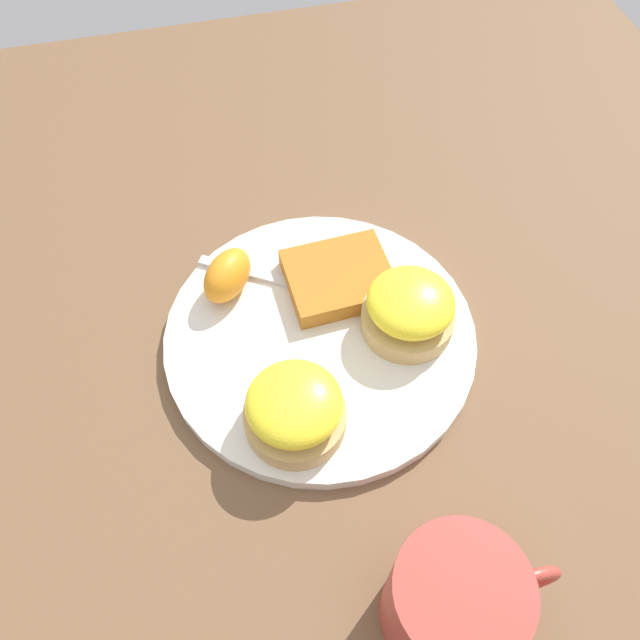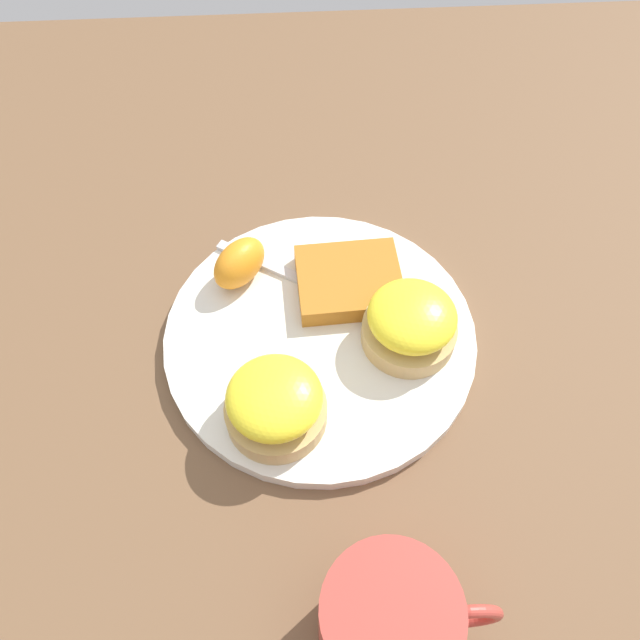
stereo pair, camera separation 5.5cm
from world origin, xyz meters
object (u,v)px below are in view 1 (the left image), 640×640
Objects in this scene: cup at (453,603)px; fork at (318,290)px; sandwich_benedict_left at (295,409)px; sandwich_benedict_right at (409,310)px; hashbrown_patty at (339,278)px; orange_wedge at (227,276)px.

fork is at bearing 93.88° from cup.
sandwich_benedict_left is 1.00× the size of sandwich_benedict_right.
sandwich_benedict_right is 0.87× the size of hashbrown_patty.
hashbrown_patty is 1.62× the size of orange_wedge.
sandwich_benedict_left is 0.14m from sandwich_benedict_right.
hashbrown_patty is at bearing 11.64° from fork.
fork is at bearing -168.36° from hashbrown_patty.
cup reaches higher than sandwich_benedict_right.
hashbrown_patty is (0.07, 0.13, -0.02)m from sandwich_benedict_left.
cup reaches higher than orange_wedge.
sandwich_benedict_left is at bearing -111.63° from fork.
sandwich_benedict_right is 0.08m from hashbrown_patty.
orange_wedge is at bearing 164.48° from fork.
sandwich_benedict_left is at bearing 112.93° from cup.
sandwich_benedict_left is 1.42× the size of orange_wedge.
orange_wedge is 0.33m from cup.
cup is (-0.05, -0.24, 0.01)m from sandwich_benedict_right.
sandwich_benedict_left is at bearing -149.52° from sandwich_benedict_right.
hashbrown_patty is (-0.05, 0.06, -0.02)m from sandwich_benedict_right.
hashbrown_patty is 0.51× the size of fork.
sandwich_benedict_left is 0.15m from orange_wedge.
sandwich_benedict_right reaches higher than fork.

